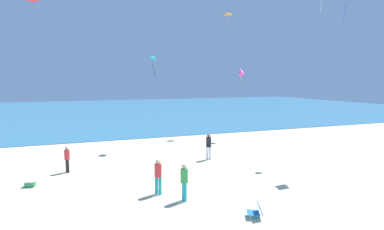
{
  "coord_description": "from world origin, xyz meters",
  "views": [
    {
      "loc": [
        -5.9,
        -7.17,
        5.35
      ],
      "look_at": [
        0.0,
        7.99,
        3.61
      ],
      "focal_mm": 30.28,
      "sensor_mm": 36.0,
      "label": 1
    }
  ],
  "objects_px": {
    "kite_teal": "(154,58)",
    "kite_magenta": "(241,71)",
    "cooler_box": "(30,184)",
    "person_0": "(158,174)",
    "person_2": "(209,145)",
    "person_3": "(67,158)",
    "person_1": "(184,180)",
    "kite_orange": "(228,14)",
    "beach_chair_mid_beach": "(256,211)"
  },
  "relations": [
    {
      "from": "kite_teal",
      "to": "kite_magenta",
      "type": "height_order",
      "value": "kite_teal"
    },
    {
      "from": "cooler_box",
      "to": "person_0",
      "type": "bearing_deg",
      "value": -30.73
    },
    {
      "from": "person_0",
      "to": "person_2",
      "type": "bearing_deg",
      "value": 178.56
    },
    {
      "from": "person_0",
      "to": "cooler_box",
      "type": "bearing_deg",
      "value": -78.92
    },
    {
      "from": "person_3",
      "to": "kite_magenta",
      "type": "relative_size",
      "value": 1.09
    },
    {
      "from": "cooler_box",
      "to": "kite_magenta",
      "type": "bearing_deg",
      "value": 26.92
    },
    {
      "from": "person_2",
      "to": "person_3",
      "type": "bearing_deg",
      "value": -87.32
    },
    {
      "from": "person_1",
      "to": "person_2",
      "type": "distance_m",
      "value": 7.73
    },
    {
      "from": "cooler_box",
      "to": "person_2",
      "type": "bearing_deg",
      "value": 9.93
    },
    {
      "from": "kite_teal",
      "to": "kite_magenta",
      "type": "xyz_separation_m",
      "value": [
        8.48,
        1.09,
        -0.96
      ]
    },
    {
      "from": "person_0",
      "to": "person_3",
      "type": "height_order",
      "value": "person_0"
    },
    {
      "from": "person_1",
      "to": "person_2",
      "type": "relative_size",
      "value": 0.96
    },
    {
      "from": "person_3",
      "to": "kite_teal",
      "type": "bearing_deg",
      "value": 17.75
    },
    {
      "from": "person_1",
      "to": "kite_teal",
      "type": "height_order",
      "value": "kite_teal"
    },
    {
      "from": "kite_orange",
      "to": "person_3",
      "type": "bearing_deg",
      "value": -146.69
    },
    {
      "from": "person_3",
      "to": "kite_orange",
      "type": "bearing_deg",
      "value": 11.89
    },
    {
      "from": "kite_teal",
      "to": "person_3",
      "type": "bearing_deg",
      "value": -140.83
    },
    {
      "from": "cooler_box",
      "to": "kite_magenta",
      "type": "relative_size",
      "value": 0.39
    },
    {
      "from": "kite_teal",
      "to": "kite_magenta",
      "type": "distance_m",
      "value": 8.6
    },
    {
      "from": "beach_chair_mid_beach",
      "to": "kite_orange",
      "type": "distance_m",
      "value": 24.73
    },
    {
      "from": "cooler_box",
      "to": "kite_orange",
      "type": "bearing_deg",
      "value": 35.25
    },
    {
      "from": "person_2",
      "to": "kite_orange",
      "type": "height_order",
      "value": "kite_orange"
    },
    {
      "from": "person_1",
      "to": "person_2",
      "type": "xyz_separation_m",
      "value": [
        4.13,
        6.54,
        0.04
      ]
    },
    {
      "from": "person_0",
      "to": "person_2",
      "type": "relative_size",
      "value": 0.96
    },
    {
      "from": "beach_chair_mid_beach",
      "to": "person_2",
      "type": "xyz_separation_m",
      "value": [
        2.11,
        9.25,
        0.73
      ]
    },
    {
      "from": "cooler_box",
      "to": "kite_teal",
      "type": "relative_size",
      "value": 0.32
    },
    {
      "from": "beach_chair_mid_beach",
      "to": "person_2",
      "type": "distance_m",
      "value": 9.52
    },
    {
      "from": "kite_orange",
      "to": "kite_teal",
      "type": "distance_m",
      "value": 11.42
    },
    {
      "from": "kite_teal",
      "to": "cooler_box",
      "type": "bearing_deg",
      "value": -138.52
    },
    {
      "from": "cooler_box",
      "to": "kite_magenta",
      "type": "distance_m",
      "value": 20.01
    },
    {
      "from": "cooler_box",
      "to": "kite_orange",
      "type": "distance_m",
      "value": 24.63
    },
    {
      "from": "person_0",
      "to": "beach_chair_mid_beach",
      "type": "bearing_deg",
      "value": 77.94
    },
    {
      "from": "kite_orange",
      "to": "kite_teal",
      "type": "height_order",
      "value": "kite_orange"
    },
    {
      "from": "kite_teal",
      "to": "person_0",
      "type": "bearing_deg",
      "value": -104.2
    },
    {
      "from": "beach_chair_mid_beach",
      "to": "person_3",
      "type": "bearing_deg",
      "value": -28.98
    },
    {
      "from": "kite_teal",
      "to": "kite_magenta",
      "type": "relative_size",
      "value": 1.21
    },
    {
      "from": "beach_chair_mid_beach",
      "to": "cooler_box",
      "type": "distance_m",
      "value": 11.35
    },
    {
      "from": "kite_orange",
      "to": "kite_magenta",
      "type": "height_order",
      "value": "kite_orange"
    },
    {
      "from": "beach_chair_mid_beach",
      "to": "person_3",
      "type": "distance_m",
      "value": 11.66
    },
    {
      "from": "person_3",
      "to": "person_0",
      "type": "bearing_deg",
      "value": -75.36
    },
    {
      "from": "person_0",
      "to": "kite_orange",
      "type": "height_order",
      "value": "kite_orange"
    },
    {
      "from": "cooler_box",
      "to": "person_1",
      "type": "bearing_deg",
      "value": -35.13
    },
    {
      "from": "person_0",
      "to": "person_2",
      "type": "xyz_separation_m",
      "value": [
        4.99,
        5.3,
        0.04
      ]
    },
    {
      "from": "kite_magenta",
      "to": "beach_chair_mid_beach",
      "type": "bearing_deg",
      "value": -117.61
    },
    {
      "from": "kite_orange",
      "to": "kite_magenta",
      "type": "xyz_separation_m",
      "value": [
        -0.58,
        -3.79,
        -5.91
      ]
    },
    {
      "from": "person_1",
      "to": "kite_magenta",
      "type": "bearing_deg",
      "value": -127.24
    },
    {
      "from": "person_2",
      "to": "person_3",
      "type": "height_order",
      "value": "person_2"
    },
    {
      "from": "person_3",
      "to": "kite_magenta",
      "type": "distance_m",
      "value": 17.42
    },
    {
      "from": "cooler_box",
      "to": "beach_chair_mid_beach",
      "type": "bearing_deg",
      "value": -40.46
    },
    {
      "from": "person_3",
      "to": "kite_orange",
      "type": "height_order",
      "value": "kite_orange"
    }
  ]
}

